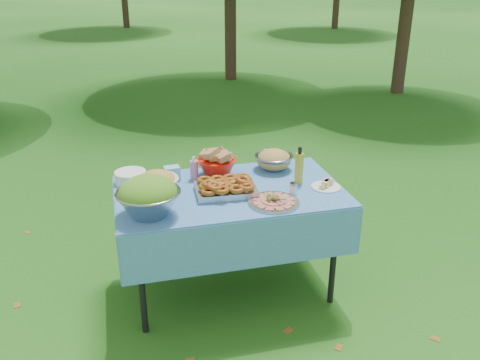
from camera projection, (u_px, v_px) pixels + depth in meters
name	position (u px, v px, depth m)	size (l,w,h in m)	color
ground	(231.00, 287.00, 3.60)	(80.00, 80.00, 0.00)	#093309
picnic_table	(230.00, 241.00, 3.45)	(1.46, 0.86, 0.76)	#80D4F7
salad_bowl	(148.00, 196.00, 2.92)	(0.37, 0.37, 0.24)	#999BA1
pasta_bowl_white	(157.00, 182.00, 3.22)	(0.27, 0.27, 0.15)	white
plate_stack	(131.00, 177.00, 3.40)	(0.21, 0.21, 0.08)	white
wipes_box	(172.00, 173.00, 3.44)	(0.10, 0.07, 0.09)	#8ED3E9
sanitizer_bottle	(194.00, 168.00, 3.43)	(0.06, 0.06, 0.16)	pink
bread_bowl	(217.00, 163.00, 3.49)	(0.27, 0.27, 0.18)	red
pasta_bowl_steel	(274.00, 159.00, 3.61)	(0.27, 0.27, 0.14)	#999BA1
fried_tray	(226.00, 187.00, 3.23)	(0.38, 0.27, 0.09)	#AAAAAF
charcuterie_platter	(274.00, 198.00, 3.10)	(0.32, 0.32, 0.07)	#ADAEB4
oil_bottle	(299.00, 165.00, 3.34)	(0.06, 0.06, 0.26)	gold
cheese_plate	(326.00, 184.00, 3.32)	(0.19, 0.19, 0.05)	white
shaker	(293.00, 189.00, 3.22)	(0.05, 0.05, 0.08)	white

